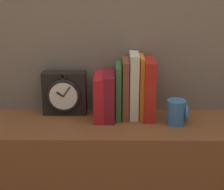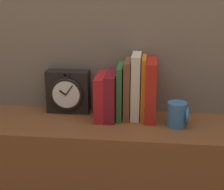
{
  "view_description": "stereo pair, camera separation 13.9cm",
  "coord_description": "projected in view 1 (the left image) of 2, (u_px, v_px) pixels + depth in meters",
  "views": [
    {
      "loc": [
        0.01,
        -1.32,
        1.4
      ],
      "look_at": [
        0.0,
        0.0,
        0.96
      ],
      "focal_mm": 60.0,
      "sensor_mm": 36.0,
      "label": 1
    },
    {
      "loc": [
        0.15,
        -1.31,
        1.4
      ],
      "look_at": [
        0.0,
        0.0,
        0.96
      ],
      "focal_mm": 60.0,
      "sensor_mm": 36.0,
      "label": 2
    }
  ],
  "objects": [
    {
      "name": "book_slot2_green",
      "position": [
        118.0,
        91.0,
        1.46
      ],
      "size": [
        0.02,
        0.13,
        0.21
      ],
      "color": "#326335",
      "rests_on": "bookshelf"
    },
    {
      "name": "clock",
      "position": [
        64.0,
        93.0,
        1.5
      ],
      "size": [
        0.17,
        0.08,
        0.18
      ],
      "color": "black",
      "rests_on": "bookshelf"
    },
    {
      "name": "book_slot5_orange",
      "position": [
        141.0,
        87.0,
        1.46
      ],
      "size": [
        0.02,
        0.12,
        0.24
      ],
      "color": "orange",
      "rests_on": "bookshelf"
    },
    {
      "name": "book_slot6_red",
      "position": [
        149.0,
        89.0,
        1.45
      ],
      "size": [
        0.04,
        0.15,
        0.23
      ],
      "color": "#B12117",
      "rests_on": "bookshelf"
    },
    {
      "name": "book_slot4_cream",
      "position": [
        134.0,
        86.0,
        1.46
      ],
      "size": [
        0.03,
        0.12,
        0.25
      ],
      "color": "beige",
      "rests_on": "bookshelf"
    },
    {
      "name": "book_slot3_brown",
      "position": [
        125.0,
        89.0,
        1.46
      ],
      "size": [
        0.02,
        0.13,
        0.23
      ],
      "color": "brown",
      "rests_on": "bookshelf"
    },
    {
      "name": "book_slot0_red",
      "position": [
        99.0,
        97.0,
        1.46
      ],
      "size": [
        0.04,
        0.16,
        0.17
      ],
      "color": "#B21A20",
      "rests_on": "bookshelf"
    },
    {
      "name": "book_slot1_maroon",
      "position": [
        109.0,
        96.0,
        1.46
      ],
      "size": [
        0.04,
        0.16,
        0.18
      ],
      "color": "maroon",
      "rests_on": "bookshelf"
    },
    {
      "name": "mug",
      "position": [
        177.0,
        112.0,
        1.41
      ],
      "size": [
        0.08,
        0.07,
        0.09
      ],
      "color": "teal",
      "rests_on": "bookshelf"
    }
  ]
}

